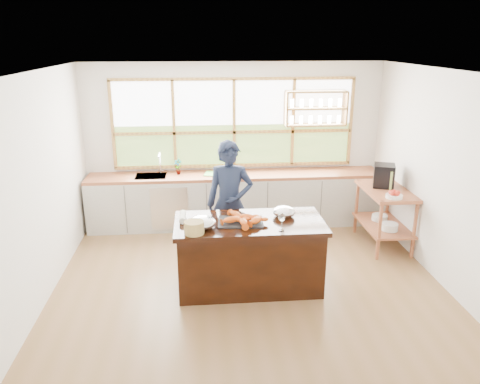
{
  "coord_description": "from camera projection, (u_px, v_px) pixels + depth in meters",
  "views": [
    {
      "loc": [
        -0.6,
        -5.54,
        3.06
      ],
      "look_at": [
        -0.09,
        0.15,
        1.17
      ],
      "focal_mm": 35.0,
      "sensor_mm": 36.0,
      "label": 1
    }
  ],
  "objects": [
    {
      "name": "fruit_bowl",
      "position": [
        394.0,
        195.0,
        6.62
      ],
      "size": [
        0.23,
        0.23,
        0.11
      ],
      "color": "white",
      "rests_on": "right_shelf_unit"
    },
    {
      "name": "cook",
      "position": [
        230.0,
        204.0,
        6.45
      ],
      "size": [
        0.69,
        0.49,
        1.76
      ],
      "primitive_type": "imported",
      "rotation": [
        0.0,
        0.0,
        -0.11
      ],
      "color": "#171F35",
      "rests_on": "ground_plane"
    },
    {
      "name": "back_counter",
      "position": [
        235.0,
        199.0,
        7.94
      ],
      "size": [
        4.9,
        0.63,
        0.9
      ],
      "color": "beige",
      "rests_on": "ground_plane"
    },
    {
      "name": "ground_plane",
      "position": [
        247.0,
        278.0,
        6.25
      ],
      "size": [
        5.0,
        5.0,
        0.0
      ],
      "primitive_type": "plane",
      "color": "brown"
    },
    {
      "name": "mixing_bowl_left",
      "position": [
        203.0,
        223.0,
        5.56
      ],
      "size": [
        0.32,
        0.32,
        0.15
      ],
      "primitive_type": "ellipsoid",
      "color": "silver",
      "rests_on": "island"
    },
    {
      "name": "cutting_board",
      "position": [
        217.0,
        174.0,
        7.78
      ],
      "size": [
        0.46,
        0.38,
        0.01
      ],
      "primitive_type": "cube",
      "rotation": [
        0.0,
        0.0,
        -0.23
      ],
      "color": "#64C74F",
      "rests_on": "back_counter"
    },
    {
      "name": "wine_glass",
      "position": [
        282.0,
        218.0,
        5.45
      ],
      "size": [
        0.08,
        0.08,
        0.22
      ],
      "color": "white",
      "rests_on": "island"
    },
    {
      "name": "right_shelf_unit",
      "position": [
        385.0,
        208.0,
        7.09
      ],
      "size": [
        0.62,
        1.1,
        0.9
      ],
      "color": "#9F502D",
      "rests_on": "ground_plane"
    },
    {
      "name": "island",
      "position": [
        249.0,
        254.0,
        5.92
      ],
      "size": [
        1.85,
        0.9,
        0.9
      ],
      "color": "black",
      "rests_on": "ground_plane"
    },
    {
      "name": "potted_plant",
      "position": [
        178.0,
        167.0,
        7.74
      ],
      "size": [
        0.16,
        0.14,
        0.26
      ],
      "primitive_type": "imported",
      "rotation": [
        0.0,
        0.0,
        -0.43
      ],
      "color": "slate",
      "rests_on": "back_counter"
    },
    {
      "name": "slate_board",
      "position": [
        241.0,
        222.0,
        5.74
      ],
      "size": [
        0.58,
        0.44,
        0.02
      ],
      "primitive_type": "cube",
      "rotation": [
        0.0,
        0.0,
        -0.08
      ],
      "color": "black",
      "rests_on": "island"
    },
    {
      "name": "wicker_basket",
      "position": [
        194.0,
        228.0,
        5.4
      ],
      "size": [
        0.23,
        0.23,
        0.15
      ],
      "primitive_type": "cylinder",
      "color": "tan",
      "rests_on": "island"
    },
    {
      "name": "mixing_bowl_right",
      "position": [
        284.0,
        212.0,
        5.93
      ],
      "size": [
        0.29,
        0.29,
        0.14
      ],
      "primitive_type": "ellipsoid",
      "color": "silver",
      "rests_on": "island"
    },
    {
      "name": "espresso_machine",
      "position": [
        384.0,
        176.0,
        7.09
      ],
      "size": [
        0.39,
        0.4,
        0.34
      ],
      "primitive_type": "cube",
      "rotation": [
        0.0,
        0.0,
        -0.35
      ],
      "color": "black",
      "rests_on": "right_shelf_unit"
    },
    {
      "name": "wine_bottle",
      "position": [
        391.0,
        180.0,
        6.96
      ],
      "size": [
        0.07,
        0.07,
        0.28
      ],
      "primitive_type": "cylinder",
      "rotation": [
        0.0,
        0.0,
        -0.05
      ],
      "color": "#99B355",
      "rests_on": "right_shelf_unit"
    },
    {
      "name": "parchment_roll",
      "position": [
        183.0,
        217.0,
        5.82
      ],
      "size": [
        0.08,
        0.3,
        0.08
      ],
      "primitive_type": "cylinder",
      "rotation": [
        1.57,
        0.0,
        -0.0
      ],
      "color": "white",
      "rests_on": "island"
    },
    {
      "name": "room_shell",
      "position": [
        246.0,
        142.0,
        6.19
      ],
      "size": [
        5.02,
        4.52,
        2.71
      ],
      "color": "silver",
      "rests_on": "ground_plane"
    },
    {
      "name": "lobster_pile",
      "position": [
        243.0,
        219.0,
        5.7
      ],
      "size": [
        0.52,
        0.48,
        0.08
      ],
      "color": "#E85613",
      "rests_on": "slate_board"
    }
  ]
}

